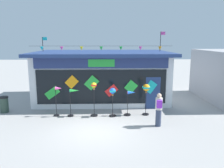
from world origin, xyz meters
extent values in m
plane|color=#9E9B99|center=(0.00, 0.00, 0.00)|extent=(80.00, 80.00, 0.00)
cube|color=silver|center=(0.26, 6.06, 1.62)|extent=(8.79, 5.22, 3.24)
cube|color=navy|center=(0.26, 5.66, 3.34)|extent=(9.19, 6.02, 0.20)
cube|color=navy|center=(0.26, 3.40, 2.87)|extent=(8.09, 0.08, 0.64)
cube|color=green|center=(0.26, 3.37, 2.87)|extent=(1.58, 0.04, 0.45)
cube|color=black|center=(0.26, 3.41, 1.41)|extent=(7.91, 0.06, 2.12)
cube|color=navy|center=(3.43, 3.41, 1.00)|extent=(0.90, 0.07, 2.00)
cube|color=green|center=(-2.74, 3.35, 1.07)|extent=(0.96, 0.03, 0.87)
cube|color=orange|center=(-1.54, 3.35, 1.73)|extent=(0.86, 0.03, 0.86)
cube|color=green|center=(-0.34, 3.35, 1.68)|extent=(0.94, 0.03, 0.95)
cube|color=red|center=(0.86, 3.35, 1.19)|extent=(0.85, 0.03, 0.81)
cube|color=green|center=(2.07, 3.35, 1.42)|extent=(0.86, 0.03, 0.87)
cube|color=#19B7BC|center=(3.27, 3.35, 1.40)|extent=(0.83, 0.03, 0.88)
cylinder|color=black|center=(0.26, 3.28, 3.89)|extent=(8.44, 0.01, 0.01)
cone|color=#19B7BC|center=(-3.20, 3.28, 3.75)|extent=(0.20, 0.20, 0.22)
cone|color=#EA4CA3|center=(-2.05, 3.28, 3.75)|extent=(0.20, 0.20, 0.22)
cone|color=yellow|center=(-0.89, 3.28, 3.75)|extent=(0.20, 0.20, 0.22)
cone|color=green|center=(0.26, 3.28, 3.75)|extent=(0.20, 0.20, 0.22)
cone|color=green|center=(1.42, 3.28, 3.75)|extent=(0.20, 0.20, 0.22)
cone|color=#EA4CA3|center=(2.57, 3.28, 3.75)|extent=(0.20, 0.20, 0.22)
cone|color=orange|center=(3.73, 3.28, 3.75)|extent=(0.20, 0.20, 0.22)
cylinder|color=black|center=(-3.88, 6.06, 3.94)|extent=(0.04, 0.04, 1.00)
cube|color=#19B7BC|center=(-3.72, 6.06, 4.32)|extent=(0.32, 0.02, 0.22)
cylinder|color=black|center=(4.41, 6.06, 4.13)|extent=(0.04, 0.04, 1.37)
cube|color=#EA4CA3|center=(4.57, 6.06, 4.70)|extent=(0.32, 0.02, 0.22)
cylinder|color=black|center=(-2.28, 2.18, 0.03)|extent=(0.31, 0.31, 0.06)
cylinder|color=black|center=(-2.28, 2.18, 0.80)|extent=(0.03, 0.03, 1.60)
cone|color=#EA4CA3|center=(-2.11, 2.18, 1.60)|extent=(0.35, 0.20, 0.20)
cylinder|color=yellow|center=(-2.28, 2.18, 1.60)|extent=(0.03, 0.16, 0.16)
cylinder|color=black|center=(-1.47, 2.10, 0.03)|extent=(0.34, 0.34, 0.06)
cylinder|color=black|center=(-1.47, 2.10, 0.74)|extent=(0.03, 0.03, 1.48)
cone|color=green|center=(-1.22, 2.10, 1.48)|extent=(0.51, 0.19, 0.18)
cylinder|color=blue|center=(-1.47, 2.10, 1.48)|extent=(0.03, 0.16, 0.16)
cylinder|color=black|center=(-0.14, 2.12, 0.03)|extent=(0.39, 0.39, 0.06)
cylinder|color=black|center=(-0.14, 2.12, 0.82)|extent=(0.03, 0.03, 1.63)
sphere|color=yellow|center=(-0.14, 2.12, 1.78)|extent=(0.29, 0.29, 0.29)
cube|color=red|center=(-0.14, 2.12, 1.78)|extent=(0.30, 0.30, 0.06)
cube|color=brown|center=(-0.14, 2.12, 1.57)|extent=(0.10, 0.10, 0.10)
cylinder|color=black|center=(0.89, 2.02, 0.03)|extent=(0.38, 0.38, 0.06)
cylinder|color=black|center=(0.89, 2.02, 0.65)|extent=(0.03, 0.03, 1.31)
sphere|color=blue|center=(0.89, 2.02, 1.47)|extent=(0.33, 0.33, 0.33)
cube|color=#19B7BC|center=(0.89, 2.02, 1.47)|extent=(0.33, 0.33, 0.07)
cube|color=brown|center=(0.89, 2.02, 1.25)|extent=(0.10, 0.10, 0.10)
cylinder|color=black|center=(1.74, 2.18, 0.03)|extent=(0.38, 0.38, 0.06)
cylinder|color=black|center=(1.74, 2.18, 0.67)|extent=(0.03, 0.03, 1.34)
cone|color=blue|center=(1.96, 2.18, 1.34)|extent=(0.46, 0.22, 0.19)
cylinder|color=#EA4CA3|center=(1.74, 2.18, 1.34)|extent=(0.03, 0.16, 0.16)
cylinder|color=black|center=(2.80, 2.23, 0.03)|extent=(0.36, 0.36, 0.06)
cylinder|color=black|center=(2.80, 2.23, 0.70)|extent=(0.03, 0.03, 1.40)
sphere|color=orange|center=(2.80, 2.23, 1.60)|extent=(0.40, 0.40, 0.40)
cube|color=#19B7BC|center=(2.80, 2.23, 1.60)|extent=(0.40, 0.40, 0.09)
cube|color=brown|center=(2.80, 2.23, 1.34)|extent=(0.10, 0.10, 0.10)
cylinder|color=#333D56|center=(3.13, 0.48, 0.43)|extent=(0.28, 0.28, 0.86)
cylinder|color=beige|center=(3.13, 0.48, 1.16)|extent=(0.34, 0.34, 0.60)
sphere|color=beige|center=(3.13, 0.48, 1.57)|extent=(0.22, 0.22, 0.22)
cube|color=purple|center=(3.10, 0.29, 1.19)|extent=(0.28, 0.19, 0.38)
cylinder|color=#2D4238|center=(-5.51, 2.94, 0.44)|extent=(0.48, 0.48, 0.87)
cylinder|color=black|center=(-5.51, 2.94, 0.91)|extent=(0.52, 0.52, 0.08)
camera|label=1|loc=(0.51, -10.25, 4.24)|focal=36.57mm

